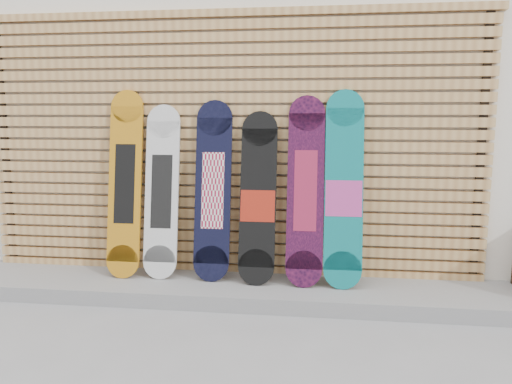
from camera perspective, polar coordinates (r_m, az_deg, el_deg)
ground at (r=3.51m, az=-3.49°, el=-15.75°), size 80.00×80.00×0.00m
building at (r=6.64m, az=6.49°, el=11.74°), size 12.00×5.00×3.60m
concrete_step at (r=4.13m, az=-3.79°, el=-10.97°), size 4.60×0.70×0.12m
slat_wall at (r=4.18m, az=-3.18°, el=5.39°), size 4.26×0.08×2.29m
snowboard_0 at (r=4.28m, az=-14.74°, el=0.92°), size 0.28×0.30×1.54m
snowboard_1 at (r=4.19m, az=-10.71°, el=0.06°), size 0.28×0.28×1.42m
snowboard_2 at (r=4.07m, az=-4.94°, el=0.18°), size 0.29×0.29×1.46m
snowboard_3 at (r=3.99m, az=0.23°, el=-0.76°), size 0.29×0.34×1.37m
snowboard_4 at (r=3.95m, az=5.68°, el=0.16°), size 0.29×0.34×1.49m
snowboard_5 at (r=3.95m, az=10.00°, el=0.23°), size 0.30×0.34×1.54m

